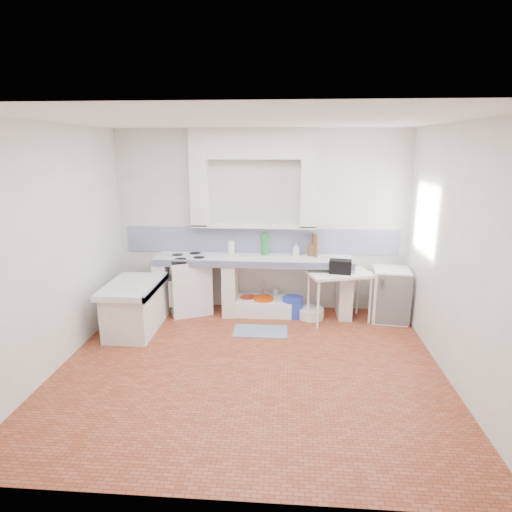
# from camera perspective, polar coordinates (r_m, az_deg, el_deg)

# --- Properties ---
(floor) EXTENTS (4.50, 4.50, 0.00)m
(floor) POSITION_cam_1_polar(r_m,az_deg,el_deg) (5.27, -0.84, -14.43)
(floor) COLOR #9B4A32
(floor) RESTS_ON ground
(ceiling) EXTENTS (4.50, 4.50, 0.00)m
(ceiling) POSITION_cam_1_polar(r_m,az_deg,el_deg) (4.63, -0.97, 17.59)
(ceiling) COLOR white
(ceiling) RESTS_ON ground
(wall_back) EXTENTS (4.50, 0.00, 4.50)m
(wall_back) POSITION_cam_1_polar(r_m,az_deg,el_deg) (6.71, 0.64, 4.61)
(wall_back) COLOR white
(wall_back) RESTS_ON ground
(wall_front) EXTENTS (4.50, 0.00, 4.50)m
(wall_front) POSITION_cam_1_polar(r_m,az_deg,el_deg) (2.87, -4.52, -9.11)
(wall_front) COLOR white
(wall_front) RESTS_ON ground
(wall_left) EXTENTS (0.00, 4.50, 4.50)m
(wall_left) POSITION_cam_1_polar(r_m,az_deg,el_deg) (5.44, -25.23, 0.88)
(wall_left) COLOR white
(wall_left) RESTS_ON ground
(wall_right) EXTENTS (0.00, 4.50, 4.50)m
(wall_right) POSITION_cam_1_polar(r_m,az_deg,el_deg) (5.08, 25.27, 0.00)
(wall_right) COLOR white
(wall_right) RESTS_ON ground
(alcove_mass) EXTENTS (1.90, 0.25, 0.45)m
(alcove_mass) POSITION_cam_1_polar(r_m,az_deg,el_deg) (6.50, -0.31, 14.69)
(alcove_mass) COLOR white
(alcove_mass) RESTS_ON ground
(window_frame) EXTENTS (0.35, 0.86, 1.06)m
(window_frame) POSITION_cam_1_polar(r_m,az_deg,el_deg) (6.21, 23.15, 4.52)
(window_frame) COLOR #352110
(window_frame) RESTS_ON ground
(lace_valance) EXTENTS (0.01, 0.84, 0.24)m
(lace_valance) POSITION_cam_1_polar(r_m,az_deg,el_deg) (6.12, 22.20, 8.08)
(lace_valance) COLOR white
(lace_valance) RESTS_ON ground
(counter_slab) EXTENTS (3.00, 0.60, 0.08)m
(counter_slab) POSITION_cam_1_polar(r_m,az_deg,el_deg) (6.54, -0.42, -0.50)
(counter_slab) COLOR white
(counter_slab) RESTS_ON ground
(counter_lip) EXTENTS (3.00, 0.04, 0.10)m
(counter_lip) POSITION_cam_1_polar(r_m,az_deg,el_deg) (6.27, -0.63, -1.15)
(counter_lip) COLOR navy
(counter_lip) RESTS_ON ground
(counter_pier_left) EXTENTS (0.20, 0.55, 0.82)m
(counter_pier_left) POSITION_cam_1_polar(r_m,az_deg,el_deg) (6.92, -12.06, -3.86)
(counter_pier_left) COLOR white
(counter_pier_left) RESTS_ON ground
(counter_pier_mid) EXTENTS (0.20, 0.55, 0.82)m
(counter_pier_mid) POSITION_cam_1_polar(r_m,az_deg,el_deg) (6.71, -3.40, -4.16)
(counter_pier_mid) COLOR white
(counter_pier_mid) RESTS_ON ground
(counter_pier_right) EXTENTS (0.20, 0.55, 0.82)m
(counter_pier_right) POSITION_cam_1_polar(r_m,az_deg,el_deg) (6.71, 11.63, -4.43)
(counter_pier_right) COLOR white
(counter_pier_right) RESTS_ON ground
(peninsula_top) EXTENTS (0.70, 1.10, 0.08)m
(peninsula_top) POSITION_cam_1_polar(r_m,az_deg,el_deg) (6.19, -16.01, -3.89)
(peninsula_top) COLOR white
(peninsula_top) RESTS_ON ground
(peninsula_base) EXTENTS (0.60, 1.00, 0.62)m
(peninsula_base) POSITION_cam_1_polar(r_m,az_deg,el_deg) (6.30, -15.79, -6.91)
(peninsula_base) COLOR white
(peninsula_base) RESTS_ON ground
(peninsula_lip) EXTENTS (0.04, 1.10, 0.10)m
(peninsula_lip) POSITION_cam_1_polar(r_m,az_deg,el_deg) (6.08, -13.08, -4.01)
(peninsula_lip) COLOR navy
(peninsula_lip) RESTS_ON ground
(backsplash) EXTENTS (4.27, 0.03, 0.40)m
(backsplash) POSITION_cam_1_polar(r_m,az_deg,el_deg) (6.75, 0.62, 2.08)
(backsplash) COLOR navy
(backsplash) RESTS_ON ground
(stove) EXTENTS (0.79, 0.78, 0.86)m
(stove) POSITION_cam_1_polar(r_m,az_deg,el_deg) (6.81, -8.86, -3.86)
(stove) COLOR white
(stove) RESTS_ON ground
(sink) EXTENTS (0.90, 0.49, 0.22)m
(sink) POSITION_cam_1_polar(r_m,az_deg,el_deg) (6.75, 0.90, -6.73)
(sink) COLOR white
(sink) RESTS_ON ground
(side_table) EXTENTS (1.01, 0.75, 0.04)m
(side_table) POSITION_cam_1_polar(r_m,az_deg,el_deg) (6.49, 10.94, -5.36)
(side_table) COLOR white
(side_table) RESTS_ON ground
(fridge) EXTENTS (0.56, 0.56, 0.79)m
(fridge) POSITION_cam_1_polar(r_m,az_deg,el_deg) (6.72, 17.32, -4.90)
(fridge) COLOR white
(fridge) RESTS_ON ground
(bucket_red) EXTENTS (0.30, 0.30, 0.25)m
(bucket_red) POSITION_cam_1_polar(r_m,az_deg,el_deg) (6.80, -1.05, -6.43)
(bucket_red) COLOR #B73014
(bucket_red) RESTS_ON ground
(bucket_orange) EXTENTS (0.34, 0.34, 0.28)m
(bucket_orange) POSITION_cam_1_polar(r_m,az_deg,el_deg) (6.69, 0.98, -6.62)
(bucket_orange) COLOR #DB4404
(bucket_orange) RESTS_ON ground
(bucket_blue) EXTENTS (0.39, 0.39, 0.30)m
(bucket_blue) POSITION_cam_1_polar(r_m,az_deg,el_deg) (6.65, 4.86, -6.73)
(bucket_blue) COLOR #243DC1
(bucket_blue) RESTS_ON ground
(basin_white) EXTENTS (0.40, 0.40, 0.15)m
(basin_white) POSITION_cam_1_polar(r_m,az_deg,el_deg) (6.64, 7.31, -7.52)
(basin_white) COLOR white
(basin_white) RESTS_ON ground
(water_bottle_a) EXTENTS (0.10, 0.10, 0.29)m
(water_bottle_a) POSITION_cam_1_polar(r_m,az_deg,el_deg) (6.89, 1.38, -5.97)
(water_bottle_a) COLOR silver
(water_bottle_a) RESTS_ON ground
(water_bottle_b) EXTENTS (0.10, 0.10, 0.34)m
(water_bottle_b) POSITION_cam_1_polar(r_m,az_deg,el_deg) (6.87, 2.61, -5.78)
(water_bottle_b) COLOR silver
(water_bottle_b) RESTS_ON ground
(black_bag) EXTENTS (0.34, 0.23, 0.20)m
(black_bag) POSITION_cam_1_polar(r_m,az_deg,el_deg) (6.31, 11.12, -1.40)
(black_bag) COLOR black
(black_bag) RESTS_ON side_table
(green_bottle_a) EXTENTS (0.08, 0.08, 0.34)m
(green_bottle_a) POSITION_cam_1_polar(r_m,az_deg,el_deg) (6.62, 1.27, 1.56)
(green_bottle_a) COLOR #1E7B2C
(green_bottle_a) RESTS_ON counter_slab
(green_bottle_b) EXTENTS (0.09, 0.09, 0.35)m
(green_bottle_b) POSITION_cam_1_polar(r_m,az_deg,el_deg) (6.62, 1.05, 1.59)
(green_bottle_b) COLOR #1E7B2C
(green_bottle_b) RESTS_ON counter_slab
(knife_block) EXTENTS (0.10, 0.09, 0.18)m
(knife_block) POSITION_cam_1_polar(r_m,az_deg,el_deg) (6.64, 7.29, 0.78)
(knife_block) COLOR brown
(knife_block) RESTS_ON counter_slab
(cutting_board) EXTENTS (0.08, 0.25, 0.34)m
(cutting_board) POSITION_cam_1_polar(r_m,az_deg,el_deg) (6.63, 7.79, 1.45)
(cutting_board) COLOR brown
(cutting_board) RESTS_ON counter_slab
(paper_towel) EXTENTS (0.12, 0.12, 0.21)m
(paper_towel) POSITION_cam_1_polar(r_m,az_deg,el_deg) (6.69, -3.32, 1.10)
(paper_towel) COLOR white
(paper_towel) RESTS_ON counter_slab
(soap_bottle) EXTENTS (0.10, 0.10, 0.22)m
(soap_bottle) POSITION_cam_1_polar(r_m,az_deg,el_deg) (6.63, 5.35, 0.96)
(soap_bottle) COLOR white
(soap_bottle) RESTS_ON counter_slab
(rug) EXTENTS (0.76, 0.44, 0.01)m
(rug) POSITION_cam_1_polar(r_m,az_deg,el_deg) (6.15, 0.60, -9.93)
(rug) COLOR #2E4E87
(rug) RESTS_ON ground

